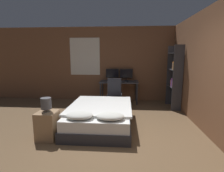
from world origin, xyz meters
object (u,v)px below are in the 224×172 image
object	(u,v)px
desk	(119,84)
office_chair	(115,97)
nightstand	(48,125)
keyboard	(119,82)
bedside_lamp	(46,104)
computer_mouse	(127,82)
monitor_left	(112,74)
bookshelf	(175,75)
monitor_right	(126,74)
bed	(100,116)

from	to	relation	value
desk	office_chair	xyz separation A→B (m)	(-0.11, -0.79, -0.27)
nightstand	keyboard	xyz separation A→B (m)	(1.34, 2.66, 0.50)
bedside_lamp	computer_mouse	world-z (taller)	bedside_lamp
bedside_lamp	monitor_left	bearing A→B (deg)	70.97
bedside_lamp	office_chair	distance (m)	2.46
bookshelf	keyboard	bearing A→B (deg)	170.38
nightstand	computer_mouse	size ratio (longest dim) A/B	8.06
bedside_lamp	desk	xyz separation A→B (m)	(1.34, 2.89, -0.06)
nightstand	keyboard	bearing A→B (deg)	63.34
monitor_right	computer_mouse	size ratio (longest dim) A/B	6.65
bedside_lamp	nightstand	bearing A→B (deg)	165.96
nightstand	bedside_lamp	bearing A→B (deg)	-14.04
keyboard	monitor_right	bearing A→B (deg)	61.13
monitor_left	monitor_right	bearing A→B (deg)	0.00
monitor_right	office_chair	xyz separation A→B (m)	(-0.37, -1.02, -0.61)
bedside_lamp	monitor_left	distance (m)	3.32
bookshelf	office_chair	bearing A→B (deg)	-172.29
nightstand	monitor_left	world-z (taller)	monitor_left
nightstand	office_chair	size ratio (longest dim) A/B	0.57
office_chair	bookshelf	world-z (taller)	bookshelf
monitor_left	nightstand	bearing A→B (deg)	-109.03
computer_mouse	office_chair	world-z (taller)	office_chair
nightstand	bookshelf	xyz separation A→B (m)	(3.11, 2.36, 0.79)
bookshelf	nightstand	bearing A→B (deg)	-142.83
bed	monitor_left	xyz separation A→B (m)	(0.11, 2.39, 0.76)
desk	keyboard	size ratio (longest dim) A/B	3.34
monitor_right	bookshelf	bearing A→B (deg)	-26.81
keyboard	computer_mouse	world-z (taller)	computer_mouse
desk	monitor_right	xyz separation A→B (m)	(0.26, 0.24, 0.34)
desk	bed	bearing A→B (deg)	-99.76
nightstand	bedside_lamp	xyz separation A→B (m)	(0.00, -0.00, 0.45)
nightstand	desk	size ratio (longest dim) A/B	0.42
nightstand	bookshelf	distance (m)	3.99
bedside_lamp	office_chair	xyz separation A→B (m)	(1.23, 2.10, -0.33)
monitor_right	bookshelf	world-z (taller)	bookshelf
monitor_right	nightstand	bearing A→B (deg)	-117.00
monitor_left	bed	bearing A→B (deg)	-92.70
office_chair	desk	bearing A→B (deg)	82.19
bedside_lamp	bookshelf	world-z (taller)	bookshelf
nightstand	monitor_left	distance (m)	3.39
desk	keyboard	bearing A→B (deg)	-90.00
desk	bookshelf	world-z (taller)	bookshelf
nightstand	office_chair	xyz separation A→B (m)	(1.23, 2.10, 0.12)
bed	keyboard	world-z (taller)	keyboard
computer_mouse	office_chair	distance (m)	0.79
monitor_left	keyboard	bearing A→B (deg)	-61.13
computer_mouse	office_chair	xyz separation A→B (m)	(-0.40, -0.56, -0.39)
desk	office_chair	distance (m)	0.84
monitor_left	keyboard	xyz separation A→B (m)	(0.26, -0.47, -0.23)
bedside_lamp	monitor_right	xyz separation A→B (m)	(1.59, 3.13, 0.28)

